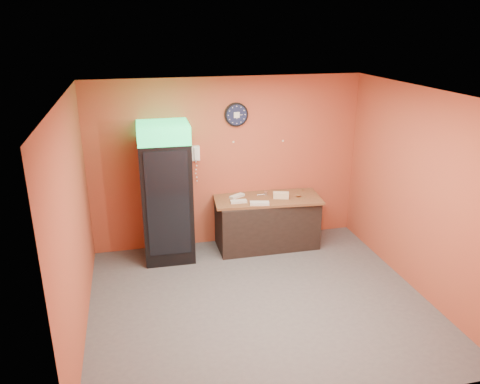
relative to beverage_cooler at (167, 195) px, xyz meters
name	(u,v)px	position (x,y,z in m)	size (l,w,h in m)	color
floor	(259,301)	(1.05, -1.60, -1.07)	(4.50, 4.50, 0.00)	#47474C
back_wall	(228,163)	(1.05, 0.40, 0.33)	(4.50, 0.02, 2.80)	#AC4D30
left_wall	(74,223)	(-1.20, -1.60, 0.33)	(0.02, 4.00, 2.80)	#AC4D30
right_wall	(419,192)	(3.30, -1.60, 0.33)	(0.02, 4.00, 2.80)	#AC4D30
ceiling	(263,94)	(1.05, -1.60, 1.73)	(4.50, 4.00, 0.02)	white
beverage_cooler	(167,195)	(0.00, 0.00, 0.00)	(0.78, 0.80, 2.19)	black
prep_counter	(267,223)	(1.64, 0.03, -0.65)	(1.66, 0.74, 0.83)	black
wall_clock	(236,115)	(1.20, 0.37, 1.13)	(0.38, 0.06, 0.38)	black
wall_phone	(196,153)	(0.52, 0.35, 0.54)	(0.13, 0.11, 0.24)	white
butcher_paper	(267,199)	(1.64, 0.03, -0.22)	(1.75, 0.75, 0.04)	brown
sub_roll_stack	(281,195)	(1.85, -0.05, -0.15)	(0.27, 0.16, 0.11)	beige
wrapped_sandwich_left	(239,201)	(1.13, -0.07, -0.18)	(0.26, 0.10, 0.04)	beige
wrapped_sandwich_mid	(260,203)	(1.43, -0.24, -0.18)	(0.31, 0.12, 0.04)	beige
wrapped_sandwich_right	(237,196)	(1.16, 0.17, -0.18)	(0.26, 0.10, 0.04)	beige
kitchen_tool	(266,193)	(1.66, 0.16, -0.17)	(0.06, 0.06, 0.06)	silver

